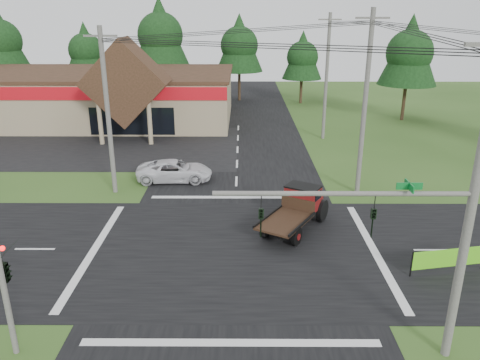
{
  "coord_description": "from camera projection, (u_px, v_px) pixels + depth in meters",
  "views": [
    {
      "loc": [
        0.41,
        -20.82,
        11.25
      ],
      "look_at": [
        0.28,
        4.24,
        2.2
      ],
      "focal_mm": 35.0,
      "sensor_mm": 36.0,
      "label": 1
    }
  ],
  "objects": [
    {
      "name": "utility_pole_n",
      "position": [
        326.0,
        76.0,
        42.11
      ],
      "size": [
        2.0,
        0.3,
        11.2
      ],
      "color": "#595651",
      "rests_on": "ground"
    },
    {
      "name": "road_ew",
      "position": [
        234.0,
        250.0,
        23.4
      ],
      "size": [
        120.0,
        12.0,
        0.02
      ],
      "primitive_type": "cube",
      "color": "black",
      "rests_on": "ground"
    },
    {
      "name": "traffic_signal_mast",
      "position": [
        412.0,
        240.0,
        14.82
      ],
      "size": [
        8.12,
        0.24,
        7.0
      ],
      "color": "#595651",
      "rests_on": "ground"
    },
    {
      "name": "utility_pole_nr",
      "position": [
        472.0,
        205.0,
        14.4
      ],
      "size": [
        2.0,
        0.3,
        11.0
      ],
      "color": "#595651",
      "rests_on": "ground"
    },
    {
      "name": "cvs_building",
      "position": [
        93.0,
        95.0,
        50.35
      ],
      "size": [
        30.4,
        18.2,
        9.19
      ],
      "color": "tan",
      "rests_on": "ground"
    },
    {
      "name": "road_ns",
      "position": [
        234.0,
        250.0,
        23.4
      ],
      "size": [
        12.0,
        120.0,
        0.02
      ],
      "primitive_type": "cube",
      "color": "black",
      "rests_on": "ground"
    },
    {
      "name": "ground",
      "position": [
        234.0,
        250.0,
        23.4
      ],
      "size": [
        120.0,
        120.0,
        0.0
      ],
      "primitive_type": "plane",
      "color": "#2F4E1B",
      "rests_on": "ground"
    },
    {
      "name": "tree_row_c",
      "position": [
        160.0,
        33.0,
        59.06
      ],
      "size": [
        7.28,
        7.28,
        13.13
      ],
      "color": "#332316",
      "rests_on": "ground"
    },
    {
      "name": "roadside_banner",
      "position": [
        448.0,
        261.0,
        21.16
      ],
      "size": [
        3.61,
        0.8,
        1.25
      ],
      "primitive_type": null,
      "rotation": [
        0.0,
        0.0,
        0.19
      ],
      "color": "#5AC41A",
      "rests_on": "ground"
    },
    {
      "name": "utility_pole_nw",
      "position": [
        108.0,
        111.0,
        29.14
      ],
      "size": [
        2.0,
        0.3,
        10.5
      ],
      "color": "#595651",
      "rests_on": "ground"
    },
    {
      "name": "traffic_signal_corner",
      "position": [
        2.0,
        261.0,
        15.36
      ],
      "size": [
        0.53,
        2.48,
        4.4
      ],
      "color": "#595651",
      "rests_on": "ground"
    },
    {
      "name": "tree_row_b",
      "position": [
        86.0,
        49.0,
        60.73
      ],
      "size": [
        5.6,
        5.6,
        10.1
      ],
      "color": "#332316",
      "rests_on": "ground"
    },
    {
      "name": "utility_pole_ne",
      "position": [
        365.0,
        104.0,
        28.89
      ],
      "size": [
        2.0,
        0.3,
        11.5
      ],
      "color": "#595651",
      "rests_on": "ground"
    },
    {
      "name": "tree_row_e",
      "position": [
        303.0,
        55.0,
        58.94
      ],
      "size": [
        5.04,
        5.04,
        9.09
      ],
      "color": "#332316",
      "rests_on": "ground"
    },
    {
      "name": "tree_row_d",
      "position": [
        239.0,
        43.0,
        60.4
      ],
      "size": [
        6.16,
        6.16,
        11.11
      ],
      "color": "#332316",
      "rests_on": "ground"
    },
    {
      "name": "white_pickup",
      "position": [
        175.0,
        171.0,
        32.8
      ],
      "size": [
        5.32,
        2.62,
        1.45
      ],
      "primitive_type": "imported",
      "rotation": [
        0.0,
        0.0,
        1.61
      ],
      "color": "silver",
      "rests_on": "ground"
    },
    {
      "name": "tree_side_ne",
      "position": [
        410.0,
        51.0,
        49.03
      ],
      "size": [
        6.16,
        6.16,
        11.11
      ],
      "color": "#332316",
      "rests_on": "ground"
    },
    {
      "name": "parking_apron",
      "position": [
        80.0,
        146.0,
        41.34
      ],
      "size": [
        28.0,
        14.0,
        0.02
      ],
      "primitive_type": "cube",
      "color": "black",
      "rests_on": "ground"
    },
    {
      "name": "tree_row_a",
      "position": [
        0.0,
        39.0,
        58.44
      ],
      "size": [
        6.72,
        6.72,
        12.12
      ],
      "color": "#332316",
      "rests_on": "ground"
    },
    {
      "name": "antique_flatbed_truck",
      "position": [
        294.0,
        211.0,
        25.21
      ],
      "size": [
        4.54,
        5.69,
        2.26
      ],
      "primitive_type": null,
      "rotation": [
        0.0,
        0.0,
        -0.54
      ],
      "color": "#5B0D0D",
      "rests_on": "ground"
    }
  ]
}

